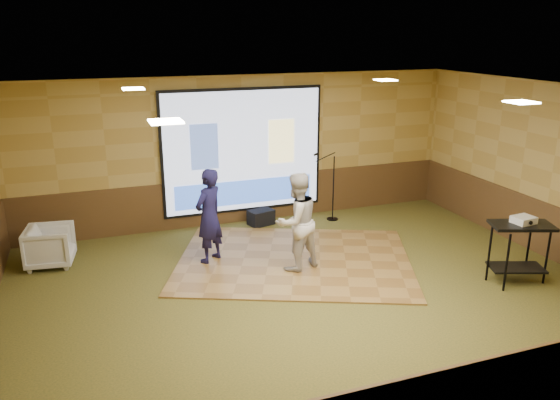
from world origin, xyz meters
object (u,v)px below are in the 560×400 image
object	(u,v)px
projector_screen	(244,152)
player_left	(209,216)
player_right	(296,222)
projector	(524,220)
mic_stand	(331,197)
av_table	(520,241)
duffel_bag	(261,217)
dance_floor	(294,260)
banquet_chair	(50,246)

from	to	relation	value
projector_screen	player_left	world-z (taller)	projector_screen
player_right	projector	distance (m)	3.53
projector_screen	mic_stand	bearing A→B (deg)	-16.38
projector_screen	player_left	distance (m)	2.22
projector_screen	av_table	bearing A→B (deg)	-52.39
projector_screen	player_right	bearing A→B (deg)	-87.05
mic_stand	duffel_bag	bearing A→B (deg)	161.41
mic_stand	projector_screen	bearing A→B (deg)	153.44
dance_floor	mic_stand	xyz separation A→B (m)	(1.49, 1.74, 0.48)
banquet_chair	player_right	bearing A→B (deg)	-104.54
banquet_chair	mic_stand	bearing A→B (deg)	-76.96
projector	banquet_chair	distance (m)	7.70
mic_stand	player_right	bearing A→B (deg)	-137.56
player_left	player_right	world-z (taller)	player_right
projector	mic_stand	distance (m)	4.02
projector_screen	av_table	world-z (taller)	projector_screen
player_left	av_table	size ratio (longest dim) A/B	1.67
player_left	duffel_bag	bearing A→B (deg)	-170.75
dance_floor	av_table	distance (m)	3.64
player_left	av_table	distance (m)	4.99
dance_floor	duffel_bag	xyz separation A→B (m)	(0.03, 1.96, 0.14)
player_right	av_table	bearing A→B (deg)	135.43
mic_stand	banquet_chair	bearing A→B (deg)	175.07
duffel_bag	player_right	bearing A→B (deg)	-93.19
duffel_bag	banquet_chair	bearing A→B (deg)	-169.80
projector_screen	projector	bearing A→B (deg)	-51.85
dance_floor	mic_stand	world-z (taller)	mic_stand
av_table	duffel_bag	world-z (taller)	av_table
duffel_bag	projector_screen	bearing A→B (deg)	131.99
dance_floor	banquet_chair	size ratio (longest dim) A/B	5.25
projector_screen	player_left	bearing A→B (deg)	-122.43
dance_floor	duffel_bag	world-z (taller)	duffel_bag
player_left	mic_stand	size ratio (longest dim) A/B	1.10
player_left	projector	world-z (taller)	player_left
projector_screen	banquet_chair	xyz separation A→B (m)	(-3.71, -1.00, -1.13)
dance_floor	projector	bearing A→B (deg)	-32.34
projector	mic_stand	world-z (taller)	mic_stand
player_left	banquet_chair	distance (m)	2.73
player_right	banquet_chair	bearing A→B (deg)	-39.39
av_table	player_right	bearing A→B (deg)	152.49
projector	banquet_chair	bearing A→B (deg)	149.56
dance_floor	mic_stand	bearing A→B (deg)	49.49
dance_floor	projector	distance (m)	3.74
projector_screen	dance_floor	size ratio (longest dim) A/B	0.84
duffel_bag	projector	bearing A→B (deg)	-52.15
dance_floor	player_right	distance (m)	0.90
projector_screen	banquet_chair	size ratio (longest dim) A/B	4.40
av_table	projector	xyz separation A→B (m)	(0.04, 0.03, 0.34)
dance_floor	player_right	size ratio (longest dim) A/B	2.42
av_table	mic_stand	xyz separation A→B (m)	(-1.51, 3.69, -0.19)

